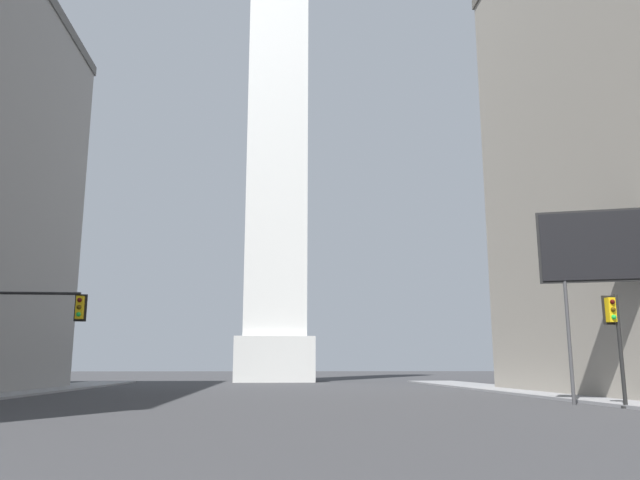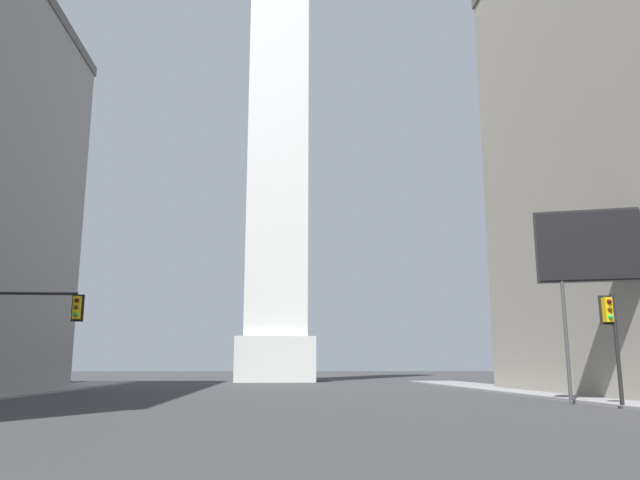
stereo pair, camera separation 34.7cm
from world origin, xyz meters
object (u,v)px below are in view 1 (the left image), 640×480
Objects in this scene: obelisk at (278,87)px; billboard_sign at (614,249)px; traffic_light_mid_left at (8,317)px; traffic_light_mid_right at (616,332)px.

obelisk is 56.09m from billboard_sign.
traffic_light_mid_left is at bearing -106.79° from obelisk.
traffic_light_mid_right is at bearing -7.75° from traffic_light_mid_left.
traffic_light_mid_left is (-12.98, -43.03, -32.51)m from obelisk.
traffic_light_mid_left is at bearing 176.05° from billboard_sign.
billboard_sign is at bearing -3.95° from traffic_light_mid_left.
obelisk reaches higher than billboard_sign.
billboard_sign is (1.34, 1.78, 4.15)m from traffic_light_mid_right.
traffic_light_mid_left is 0.60× the size of billboard_sign.
obelisk reaches higher than traffic_light_mid_right.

